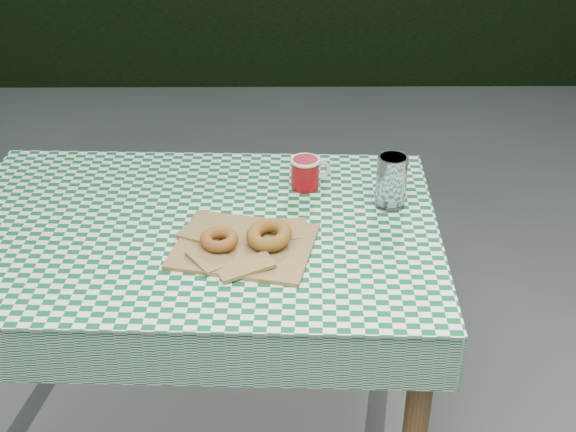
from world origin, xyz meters
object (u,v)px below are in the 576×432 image
object	(u,v)px
paper_bag	(244,245)
drinking_glass	(391,182)
coffee_mug	(305,173)
table	(204,341)

from	to	relation	value
paper_bag	drinking_glass	bearing A→B (deg)	28.09
paper_bag	drinking_glass	size ratio (longest dim) A/B	2.26
coffee_mug	paper_bag	bearing A→B (deg)	-138.62
table	coffee_mug	xyz separation A→B (m)	(0.29, 0.20, 0.42)
table	paper_bag	distance (m)	0.42
drinking_glass	table	bearing A→B (deg)	-168.98
paper_bag	drinking_glass	distance (m)	0.43
table	coffee_mug	bearing A→B (deg)	37.26
drinking_glass	coffee_mug	bearing A→B (deg)	155.20
table	paper_bag	size ratio (longest dim) A/B	3.74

